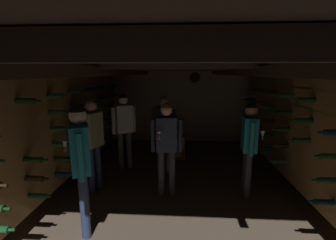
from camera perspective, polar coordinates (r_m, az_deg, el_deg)
ground_plane at (r=4.49m, az=2.25°, el=-16.83°), size 8.40×8.40×0.00m
room_shell at (r=4.28m, az=2.45°, el=1.86°), size 4.72×6.52×2.41m
wine_crate_stack at (r=5.91m, az=1.69°, el=-6.51°), size 0.52×0.35×0.60m
display_bottle at (r=5.74m, az=2.41°, el=-2.54°), size 0.08×0.08×0.35m
person_host_center at (r=3.94m, az=-0.37°, el=-5.20°), size 0.54×0.34×1.65m
person_guest_near_left at (r=3.18m, az=-20.68°, el=-8.79°), size 0.42×0.50×1.75m
person_guest_mid_right at (r=4.17m, az=19.38°, el=-4.95°), size 0.33×0.54×1.65m
person_guest_rear_center at (r=4.87m, az=-1.04°, el=-1.69°), size 0.52×0.33×1.68m
person_guest_mid_left at (r=4.30m, az=-18.09°, el=-3.82°), size 0.32×0.52×1.70m
person_guest_far_left at (r=5.18m, az=-10.78°, el=-1.03°), size 0.48×0.43×1.68m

